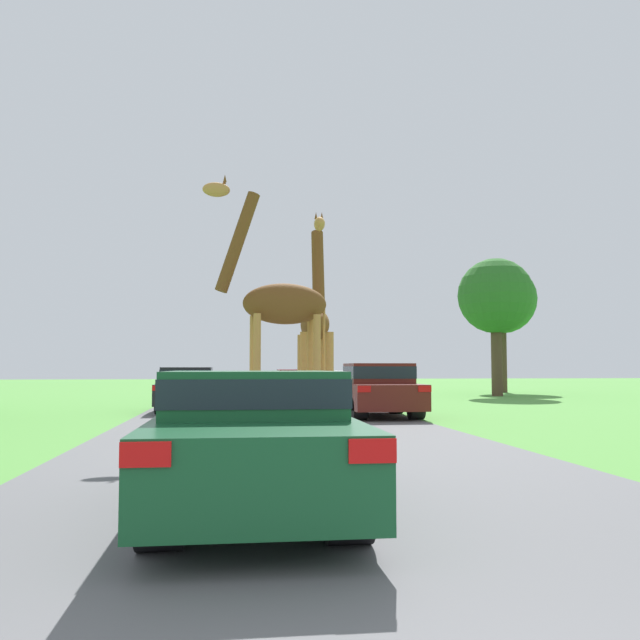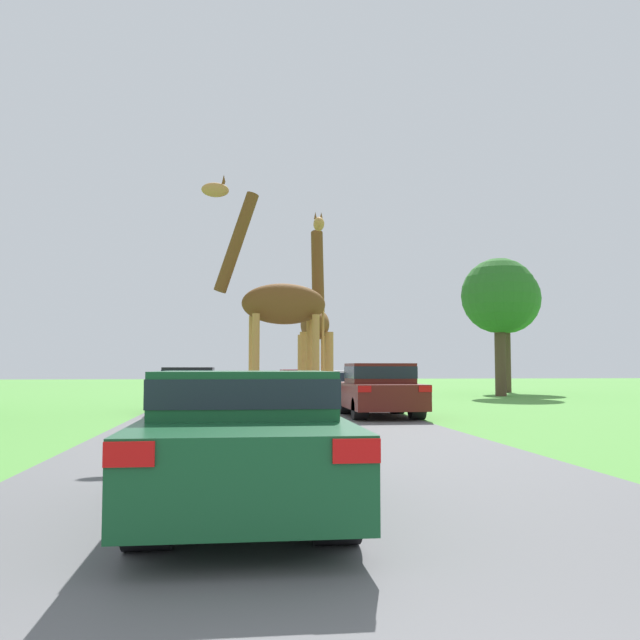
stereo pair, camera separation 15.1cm
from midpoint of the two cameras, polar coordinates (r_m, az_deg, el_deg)
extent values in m
cube|color=#5B5B5E|center=(31.19, -5.46, -6.56)|extent=(7.71, 120.00, 0.00)
cylinder|color=#B77F3D|center=(15.64, 0.53, -5.09)|extent=(0.20, 0.20, 2.22)
cylinder|color=#2D2319|center=(15.70, 0.53, -8.93)|extent=(0.25, 0.25, 0.12)
cylinder|color=#B77F3D|center=(15.60, -1.62, -5.09)|extent=(0.20, 0.20, 2.22)
cylinder|color=#2D2319|center=(15.66, -1.62, -8.95)|extent=(0.25, 0.25, 0.12)
cylinder|color=#B77F3D|center=(17.05, 0.13, -5.00)|extent=(0.20, 0.20, 2.22)
cylinder|color=#2D2319|center=(17.10, 0.13, -8.53)|extent=(0.25, 0.25, 0.12)
cylinder|color=#B77F3D|center=(17.01, -1.84, -5.00)|extent=(0.20, 0.20, 2.22)
cylinder|color=#2D2319|center=(17.06, -1.85, -8.54)|extent=(0.25, 0.25, 0.12)
ellipsoid|color=brown|center=(16.35, -0.70, -0.41)|extent=(0.79, 2.05, 0.76)
cylinder|color=brown|center=(15.41, -0.45, 4.14)|extent=(0.32, 0.89, 1.98)
ellipsoid|color=#B77F3D|center=(15.17, -0.34, 8.08)|extent=(0.27, 0.57, 0.30)
cylinder|color=#B77F3D|center=(17.28, -0.91, -2.63)|extent=(0.07, 0.07, 1.22)
cone|color=brown|center=(15.39, -0.13, 8.78)|extent=(0.07, 0.07, 0.16)
cone|color=brown|center=(15.38, -0.63, 8.79)|extent=(0.07, 0.07, 0.16)
cylinder|color=#B77F3D|center=(13.53, -5.66, -4.69)|extent=(0.15, 0.15, 2.48)
cylinder|color=#2D2319|center=(13.60, -5.69, -9.74)|extent=(0.20, 0.20, 0.09)
cylinder|color=#B77F3D|center=(14.14, -5.96, -4.66)|extent=(0.15, 0.15, 2.48)
cylinder|color=#2D2319|center=(14.21, -6.00, -9.49)|extent=(0.20, 0.20, 0.09)
cylinder|color=#B77F3D|center=(13.73, -0.57, -4.70)|extent=(0.15, 0.15, 2.48)
cylinder|color=#2D2319|center=(13.80, -0.57, -9.67)|extent=(0.20, 0.20, 0.09)
cylinder|color=#B77F3D|center=(14.34, -1.09, -4.67)|extent=(0.15, 0.15, 2.48)
cylinder|color=#2D2319|center=(14.40, -1.09, -9.43)|extent=(0.20, 0.20, 0.09)
ellipsoid|color=brown|center=(13.98, -3.28, 1.36)|extent=(1.81, 0.88, 0.85)
cylinder|color=brown|center=(14.03, -7.26, 6.53)|extent=(0.93, 0.34, 2.12)
ellipsoid|color=#B77F3D|center=(14.23, -9.03, 10.79)|extent=(0.58, 0.29, 0.30)
cylinder|color=#B77F3D|center=(14.09, 0.04, -1.47)|extent=(0.05, 0.05, 1.37)
cone|color=brown|center=(14.24, -8.32, 11.73)|extent=(0.07, 0.07, 0.16)
cone|color=brown|center=(14.37, -8.36, 11.59)|extent=(0.07, 0.07, 0.16)
cube|color=#144C28|center=(6.84, -6.41, -10.75)|extent=(1.83, 4.48, 0.69)
cube|color=#144C28|center=(6.80, -6.37, -6.10)|extent=(1.64, 2.01, 0.43)
cube|color=#19232D|center=(6.80, -6.37, -5.92)|extent=(1.66, 2.03, 0.26)
cube|color=red|center=(4.62, -15.41, -10.87)|extent=(0.33, 0.03, 0.16)
cube|color=red|center=(4.66, 3.50, -10.94)|extent=(0.33, 0.03, 0.16)
cylinder|color=black|center=(8.23, -11.78, -11.62)|extent=(0.37, 0.61, 0.61)
cylinder|color=black|center=(8.25, -1.39, -11.68)|extent=(0.37, 0.61, 0.61)
cylinder|color=black|center=(5.59, -13.98, -15.27)|extent=(0.37, 0.61, 0.61)
cylinder|color=black|center=(5.63, 1.54, -15.32)|extent=(0.37, 0.61, 0.61)
cube|color=gray|center=(28.46, -9.96, -5.77)|extent=(1.97, 3.96, 0.51)
cube|color=gray|center=(28.45, -9.95, -4.75)|extent=(1.77, 1.78, 0.50)
cube|color=#19232D|center=(28.45, -9.95, -4.70)|extent=(1.79, 1.80, 0.30)
cube|color=red|center=(26.52, -11.90, -5.49)|extent=(0.35, 0.03, 0.12)
cube|color=red|center=(26.44, -8.39, -5.53)|extent=(0.35, 0.03, 0.12)
cylinder|color=black|center=(29.70, -11.39, -6.09)|extent=(0.39, 0.57, 0.57)
cylinder|color=black|center=(29.63, -8.33, -6.13)|extent=(0.39, 0.57, 0.57)
cylinder|color=black|center=(27.33, -11.74, -6.27)|extent=(0.39, 0.57, 0.57)
cylinder|color=black|center=(27.25, -8.41, -6.32)|extent=(0.39, 0.57, 0.57)
cube|color=black|center=(22.24, -11.33, -6.05)|extent=(1.72, 4.13, 0.64)
cube|color=black|center=(22.23, -11.31, -4.58)|extent=(1.55, 1.86, 0.51)
cube|color=#19232D|center=(22.23, -11.31, -4.52)|extent=(1.57, 1.88, 0.30)
cube|color=red|center=(20.23, -13.73, -5.59)|extent=(0.31, 0.03, 0.15)
cube|color=red|center=(20.12, -9.72, -5.65)|extent=(0.31, 0.03, 0.15)
cylinder|color=black|center=(23.55, -12.81, -6.57)|extent=(0.34, 0.62, 0.62)
cylinder|color=black|center=(23.46, -9.44, -6.63)|extent=(0.34, 0.62, 0.62)
cylinder|color=black|center=(21.08, -13.46, -6.88)|extent=(0.34, 0.62, 0.62)
cylinder|color=black|center=(20.98, -9.69, -6.94)|extent=(0.34, 0.62, 0.62)
cube|color=maroon|center=(31.50, -2.22, -5.52)|extent=(1.79, 4.70, 0.63)
cube|color=maroon|center=(31.49, -2.21, -4.57)|extent=(1.61, 2.11, 0.42)
cube|color=#19232D|center=(31.49, -2.21, -4.53)|extent=(1.63, 2.14, 0.25)
cube|color=red|center=(29.09, -3.24, -5.20)|extent=(0.32, 0.03, 0.15)
cube|color=red|center=(29.23, -0.36, -5.20)|extent=(0.32, 0.03, 0.15)
cylinder|color=black|center=(32.86, -3.69, -5.92)|extent=(0.36, 0.60, 0.60)
cylinder|color=black|center=(32.98, -1.19, -5.92)|extent=(0.36, 0.60, 0.60)
cylinder|color=black|center=(30.05, -3.34, -6.10)|extent=(0.36, 0.60, 0.60)
cylinder|color=black|center=(30.18, -0.62, -6.10)|extent=(0.36, 0.60, 0.60)
cube|color=silver|center=(24.18, 0.86, -6.08)|extent=(1.87, 4.05, 0.56)
cube|color=silver|center=(24.17, 0.86, -4.85)|extent=(1.68, 1.82, 0.48)
cube|color=#19232D|center=(24.17, 0.86, -4.79)|extent=(1.70, 1.84, 0.29)
cube|color=red|center=(22.06, -0.37, -5.77)|extent=(0.34, 0.03, 0.13)
cube|color=red|center=(22.29, 3.57, -5.74)|extent=(0.34, 0.03, 0.13)
cylinder|color=black|center=(25.30, -1.23, -6.52)|extent=(0.37, 0.59, 0.59)
cylinder|color=black|center=(25.51, 2.14, -6.50)|extent=(0.37, 0.59, 0.59)
cylinder|color=black|center=(22.89, -0.57, -6.79)|extent=(0.37, 0.59, 0.59)
cylinder|color=black|center=(23.11, 3.14, -6.76)|extent=(0.37, 0.59, 0.59)
cube|color=#561914|center=(19.56, 4.73, -6.35)|extent=(1.95, 3.90, 0.70)
cube|color=#561914|center=(19.54, 4.72, -4.49)|extent=(1.76, 1.76, 0.57)
cube|color=#19232D|center=(19.54, 4.72, -4.41)|extent=(1.78, 1.77, 0.34)
cube|color=red|center=(17.47, 3.49, -5.82)|extent=(0.35, 0.03, 0.17)
cube|color=red|center=(17.84, 8.58, -5.75)|extent=(0.35, 0.03, 0.17)
cylinder|color=black|center=(20.58, 1.90, -7.09)|extent=(0.39, 0.60, 0.60)
cylinder|color=black|center=(20.89, 6.17, -7.02)|extent=(0.39, 0.60, 0.60)
cylinder|color=black|center=(18.28, 3.09, -7.48)|extent=(0.39, 0.60, 0.60)
cylinder|color=black|center=(18.62, 7.86, -7.38)|extent=(0.39, 0.60, 0.60)
cylinder|color=#4C3828|center=(34.22, 14.53, -2.57)|extent=(0.54, 0.54, 4.36)
sphere|color=#286623|center=(34.39, 14.45, 1.99)|extent=(3.70, 3.70, 3.70)
cylinder|color=#4C3828|center=(39.32, 15.05, -2.52)|extent=(0.41, 0.41, 4.65)
sphere|color=#2D7028|center=(39.49, 14.97, 1.69)|extent=(3.85, 3.85, 3.85)
camera|label=1|loc=(0.08, -90.26, 0.02)|focal=38.00mm
camera|label=2|loc=(0.08, 89.74, -0.02)|focal=38.00mm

